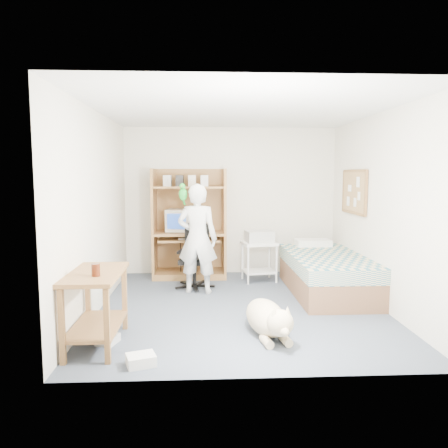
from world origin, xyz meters
name	(u,v)px	position (x,y,z in m)	size (l,w,h in m)	color
floor	(240,307)	(0.00, 0.00, 0.00)	(4.00, 4.00, 0.00)	#404A57
wall_back	(230,201)	(0.00, 2.00, 1.25)	(3.60, 0.02, 2.50)	silver
wall_right	(380,210)	(1.80, 0.00, 1.25)	(0.02, 4.00, 2.50)	silver
wall_left	(97,211)	(-1.80, 0.00, 1.25)	(0.02, 4.00, 2.50)	silver
ceiling	(241,110)	(0.00, 0.00, 2.50)	(3.60, 4.00, 0.02)	white
computer_hutch	(190,228)	(-0.70, 1.74, 0.82)	(1.20, 0.63, 1.80)	olive
bed	(326,273)	(1.30, 0.62, 0.29)	(1.02, 2.02, 0.66)	brown
side_desk	(96,297)	(-1.55, -1.20, 0.49)	(0.50, 1.00, 0.75)	brown
corkboard	(354,192)	(1.77, 0.90, 1.45)	(0.04, 0.94, 0.66)	#A18148
office_chair	(195,265)	(-0.60, 1.02, 0.34)	(0.54, 0.54, 0.95)	black
person	(197,239)	(-0.56, 0.72, 0.79)	(0.58, 0.38, 1.58)	white
parrot	(183,193)	(-0.76, 0.74, 1.44)	(0.12, 0.20, 0.32)	#128023
dog	(268,318)	(0.20, -1.03, 0.19)	(0.51, 1.17, 0.44)	tan
printer_cart	(259,255)	(0.42, 1.36, 0.42)	(0.59, 0.50, 0.63)	white
printer	(259,237)	(0.42, 1.36, 0.72)	(0.42, 0.32, 0.18)	#B1B1AC
crt_monitor	(179,220)	(-0.88, 1.75, 0.95)	(0.44, 0.45, 0.36)	beige
keyboard	(192,238)	(-0.66, 1.58, 0.67)	(0.45, 0.16, 0.03)	beige
pencil_cup	(209,229)	(-0.38, 1.65, 0.82)	(0.08, 0.08, 0.12)	gold
drink_glass	(96,270)	(-1.50, -1.38, 0.81)	(0.08, 0.08, 0.12)	#43190A
floor_box_a	(141,360)	(-1.05, -1.70, 0.05)	(0.25, 0.20, 0.10)	white
floor_box_b	(108,340)	(-1.46, -1.17, 0.04)	(0.18, 0.22, 0.08)	#B4B4AF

